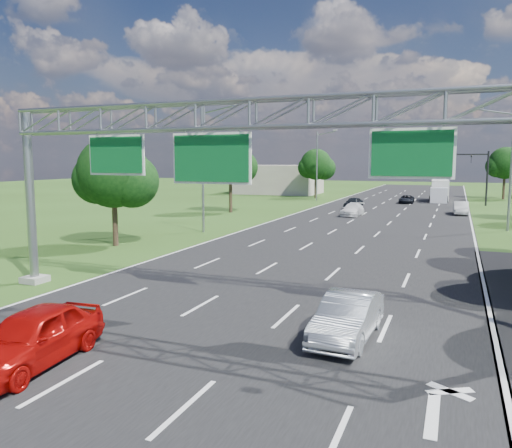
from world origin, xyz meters
The scene contains 19 objects.
ground centered at (0.00, 30.00, 0.00)m, with size 220.00×220.00×0.00m, color #274414.
road centered at (0.00, 30.00, 0.00)m, with size 18.00×180.00×0.02m, color black.
sign_gantry centered at (0.33, 12.00, 6.89)m, with size 23.50×1.00×9.56m.
traffic_signal centered at (7.48, 65.00, 5.17)m, with size 12.21×0.24×7.00m.
streetlight_l_near centered at (-11.30, 30.00, 5.58)m, with size 2.97×0.22×10.16m.
streetlight_l_far centered at (-11.30, 65.00, 5.58)m, with size 2.97×0.22×10.16m.
streetlight_r_mid centered at (11.30, 40.00, 5.58)m, with size 2.97×0.22×10.16m.
tree_verge_la centered at (-13.92, 22.04, 4.76)m, with size 5.76×4.80×7.40m.
tree_verge_lb centered at (-15.92, 45.04, 5.41)m, with size 5.76×4.80×8.06m.
tree_verge_lc centered at (-12.92, 70.04, 4.98)m, with size 5.76×4.80×7.62m.
tree_verge_re centered at (14.08, 78.04, 5.20)m, with size 5.76×4.80×7.84m.
building_left centered at (-22.00, 78.00, 2.50)m, with size 14.00×10.00×5.00m, color #A09486.
red_coupe centered at (-3.47, 4.64, 0.81)m, with size 1.92×4.78×1.63m, color #AA0A07.
silver_sedan centered at (4.37, 10.02, 0.73)m, with size 1.55×4.43×1.46m, color #B2B8BE.
car_queue_a centered at (-2.66, 46.75, 0.64)m, with size 1.81×4.44×1.29m, color silver.
car_queue_b centered at (1.16, 65.06, 0.56)m, with size 1.85×4.01×1.12m, color black.
car_queue_c centered at (-4.19, 55.14, 0.68)m, with size 1.60×3.97×1.35m, color black.
car_queue_d centered at (7.97, 52.38, 0.69)m, with size 1.46×4.18×1.38m, color #BCBCBC.
box_truck centered at (5.18, 70.61, 1.45)m, with size 2.59×8.08×3.03m.
Camera 1 is at (7.47, -5.60, 5.75)m, focal length 35.00 mm.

